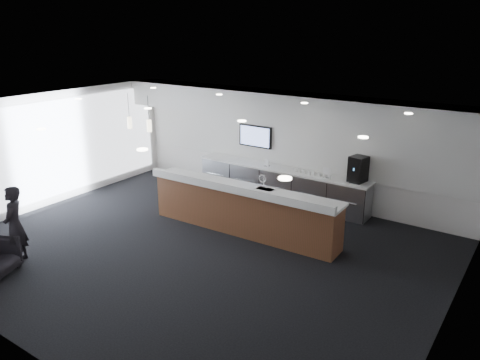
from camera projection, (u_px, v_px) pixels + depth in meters
The scene contains 26 objects.
ground at pixel (196, 250), 10.13m from camera, with size 10.00×10.00×0.00m, color black.
ceiling at pixel (192, 113), 9.19m from camera, with size 10.00×8.00×0.02m, color black.
back_wall at pixel (288, 146), 12.79m from camera, with size 10.00×0.02×3.00m, color white.
left_wall at pixel (48, 150), 12.35m from camera, with size 0.02×8.00×3.00m, color white.
right_wall at pixel (452, 246), 6.97m from camera, with size 0.02×8.00×3.00m, color white.
soffit_bulkhead at pixel (281, 106), 12.07m from camera, with size 10.00×0.90×0.70m, color silver.
alcove_panel at pixel (287, 142), 12.73m from camera, with size 9.80×0.06×1.40m, color silver.
window_blinds_wall at pixel (49, 150), 12.32m from camera, with size 0.04×7.36×2.55m, color silver.
back_credenza at pixel (280, 184), 12.83m from camera, with size 5.06×0.66×0.95m.
wall_tv at pixel (255, 136), 13.20m from camera, with size 1.05×0.08×0.62m.
pendant_left at pixel (138, 129), 11.34m from camera, with size 0.12×0.12×0.30m, color #FDEDC5.
pendant_right at pixel (118, 125), 11.71m from camera, with size 0.12×0.12×0.30m, color #FDEDC5.
ceiling_can_lights at pixel (192, 114), 9.20m from camera, with size 7.00×5.00×0.02m, color silver, non-canonical shape.
service_counter at pixel (243, 209), 10.86m from camera, with size 4.80×0.93×1.49m.
coffee_machine at pixel (358, 169), 11.49m from camera, with size 0.44×0.53×0.64m.
info_sign_left at pixel (267, 163), 12.80m from camera, with size 0.14×0.02×0.20m, color white.
info_sign_right at pixel (327, 173), 11.84m from camera, with size 0.20×0.02×0.26m, color white.
lounge_guest at pixel (15, 225), 9.37m from camera, with size 0.60×0.39×1.64m, color black.
cup_0 at pixel (330, 177), 11.79m from camera, with size 0.10×0.10×0.09m, color white.
cup_1 at pixel (325, 176), 11.87m from camera, with size 0.10×0.10×0.09m, color white.
cup_2 at pixel (320, 175), 11.94m from camera, with size 0.10×0.10×0.09m, color white.
cup_3 at pixel (315, 174), 12.02m from camera, with size 0.10×0.10×0.09m, color white.
cup_4 at pixel (310, 173), 12.09m from camera, with size 0.10×0.10×0.09m, color white.
cup_5 at pixel (305, 172), 12.17m from camera, with size 0.10×0.10×0.09m, color white.
cup_6 at pixel (301, 171), 12.24m from camera, with size 0.10×0.10×0.09m, color white.
cup_7 at pixel (296, 170), 12.32m from camera, with size 0.10×0.10×0.09m, color white.
Camera 1 is at (5.96, -6.99, 4.64)m, focal length 35.00 mm.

